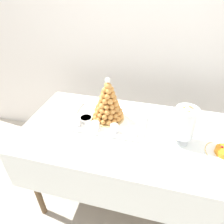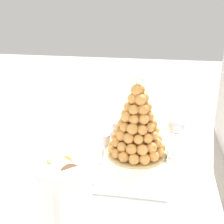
% 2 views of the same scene
% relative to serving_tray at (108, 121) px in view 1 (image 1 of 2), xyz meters
% --- Properties ---
extents(ground_plane, '(12.00, 12.00, 0.00)m').
position_rel_serving_tray_xyz_m(ground_plane, '(0.24, -0.06, -0.80)').
color(ground_plane, beige).
extents(backdrop_wall, '(4.80, 0.10, 2.50)m').
position_rel_serving_tray_xyz_m(backdrop_wall, '(0.24, 0.76, 0.45)').
color(backdrop_wall, silver).
rests_on(backdrop_wall, ground_plane).
extents(buffet_table, '(1.62, 0.77, 0.79)m').
position_rel_serving_tray_xyz_m(buffet_table, '(0.24, -0.06, -0.11)').
color(buffet_table, brown).
rests_on(buffet_table, ground_plane).
extents(serving_tray, '(0.53, 0.33, 0.02)m').
position_rel_serving_tray_xyz_m(serving_tray, '(0.00, 0.00, 0.00)').
color(serving_tray, white).
rests_on(serving_tray, buffet_table).
extents(croquembouche, '(0.23, 0.23, 0.32)m').
position_rel_serving_tray_xyz_m(croquembouche, '(-0.01, 0.04, 0.13)').
color(croquembouche, tan).
rests_on(croquembouche, serving_tray).
extents(dessert_cup_left, '(0.05, 0.05, 0.05)m').
position_rel_serving_tray_xyz_m(dessert_cup_left, '(-0.20, -0.09, 0.02)').
color(dessert_cup_left, silver).
rests_on(dessert_cup_left, serving_tray).
extents(dessert_cup_mid_left, '(0.06, 0.06, 0.05)m').
position_rel_serving_tray_xyz_m(dessert_cup_mid_left, '(-0.06, -0.10, 0.03)').
color(dessert_cup_mid_left, silver).
rests_on(dessert_cup_mid_left, serving_tray).
extents(dessert_cup_centre, '(0.05, 0.05, 0.05)m').
position_rel_serving_tray_xyz_m(dessert_cup_centre, '(0.07, -0.10, 0.03)').
color(dessert_cup_centre, silver).
rests_on(dessert_cup_centre, serving_tray).
extents(dessert_cup_mid_right, '(0.05, 0.05, 0.05)m').
position_rel_serving_tray_xyz_m(dessert_cup_mid_right, '(0.20, -0.10, 0.03)').
color(dessert_cup_mid_right, silver).
rests_on(dessert_cup_mid_right, serving_tray).
extents(creme_brulee_ramekin, '(0.09, 0.09, 0.02)m').
position_rel_serving_tray_xyz_m(creme_brulee_ramekin, '(-0.16, -0.03, 0.02)').
color(creme_brulee_ramekin, white).
rests_on(creme_brulee_ramekin, serving_tray).
extents(macaron_goblet, '(0.13, 0.13, 0.26)m').
position_rel_serving_tray_xyz_m(macaron_goblet, '(0.49, -0.09, 0.15)').
color(macaron_goblet, white).
rests_on(macaron_goblet, buffet_table).
extents(fruit_tart_plate, '(0.21, 0.21, 0.05)m').
position_rel_serving_tray_xyz_m(fruit_tart_plate, '(0.73, -0.14, 0.01)').
color(fruit_tart_plate, white).
rests_on(fruit_tart_plate, buffet_table).
extents(wine_glass, '(0.07, 0.07, 0.15)m').
position_rel_serving_tray_xyz_m(wine_glass, '(-0.07, 0.19, 0.10)').
color(wine_glass, silver).
rests_on(wine_glass, buffet_table).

